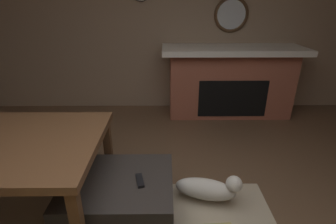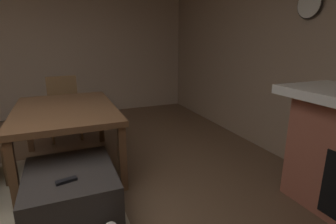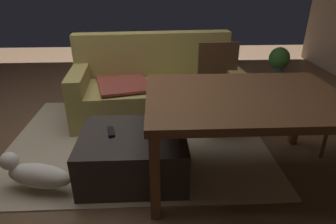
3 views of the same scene
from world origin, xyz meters
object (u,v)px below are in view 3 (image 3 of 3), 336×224
tv_remote (111,132)px  dining_chair_north (219,81)px  small_dog (36,174)px  dining_table (245,104)px  ottoman_coffee_table (134,155)px  potted_plant (279,61)px  couch (155,88)px

tv_remote → dining_chair_north: size_ratio=0.17×
small_dog → dining_chair_north: bearing=33.0°
tv_remote → dining_table: bearing=-15.8°
ottoman_coffee_table → potted_plant: 3.36m
dining_chair_north → potted_plant: 2.11m
ottoman_coffee_table → dining_table: size_ratio=0.56×
dining_table → small_dog: bearing=-174.9°
dining_table → small_dog: size_ratio=2.61×
ottoman_coffee_table → small_dog: ottoman_coffee_table is taller
dining_table → dining_chair_north: size_ratio=1.66×
dining_chair_north → small_dog: size_ratio=1.57×
dining_chair_north → small_dog: bearing=-147.0°
couch → potted_plant: size_ratio=3.81×
couch → potted_plant: (2.06, 1.27, -0.03)m
potted_plant → tv_remote: bearing=-134.4°
ottoman_coffee_table → dining_table: 1.01m
ottoman_coffee_table → dining_table: dining_table is taller
couch → tv_remote: size_ratio=12.44×
ottoman_coffee_table → small_dog: 0.79m
ottoman_coffee_table → dining_chair_north: (0.89, 0.90, 0.32)m
ottoman_coffee_table → dining_chair_north: bearing=45.4°
couch → dining_table: couch is taller
couch → dining_chair_north: bearing=-25.5°
tv_remote → potted_plant: bearing=32.7°
tv_remote → small_dog: tv_remote is taller
dining_chair_north → small_dog: (-1.66, -1.07, -0.36)m
couch → small_dog: couch is taller
couch → dining_table: 1.48m
ottoman_coffee_table → couch: bearing=81.4°
tv_remote → ottoman_coffee_table: bearing=-22.3°
dining_chair_north → potted_plant: (1.36, 1.60, -0.22)m
tv_remote → small_dog: (-0.59, -0.20, -0.25)m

